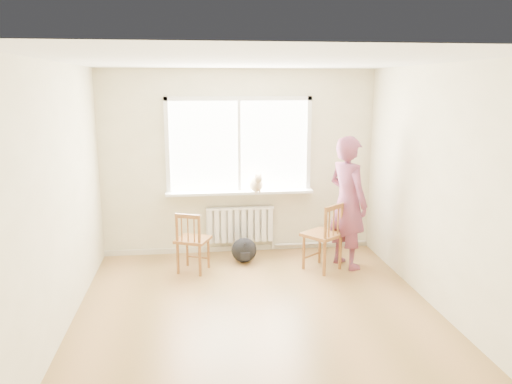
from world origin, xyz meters
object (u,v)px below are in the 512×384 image
object	(u,v)px
chair_left	(192,242)
chair_right	(325,237)
person	(348,202)
backpack	(244,250)
cat	(256,184)

from	to	relation	value
chair_left	chair_right	distance (m)	1.80
chair_right	person	world-z (taller)	person
chair_left	backpack	xyz separation A→B (m)	(0.73, 0.29, -0.24)
cat	chair_left	bearing A→B (deg)	-152.94
cat	backpack	bearing A→B (deg)	-129.56
chair_right	backpack	distance (m)	1.18
chair_right	backpack	xyz separation A→B (m)	(-1.06, 0.44, -0.29)
cat	backpack	world-z (taller)	cat
person	cat	xyz separation A→B (m)	(-1.17, 0.64, 0.16)
cat	chair_right	bearing A→B (deg)	-48.37
backpack	cat	bearing A→B (deg)	56.31
chair_left	person	distance (m)	2.17
chair_right	cat	xyz separation A→B (m)	(-0.84, 0.77, 0.60)
chair_left	backpack	bearing A→B (deg)	-135.65
chair_left	cat	distance (m)	1.30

